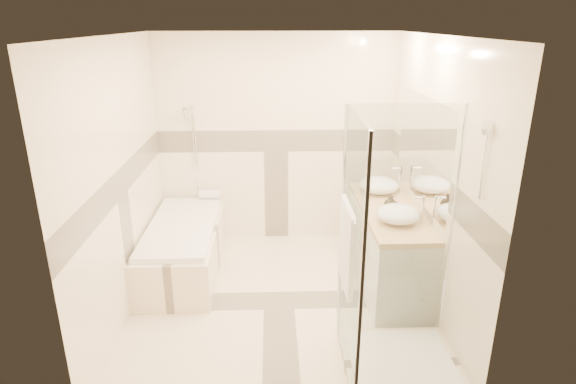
{
  "coord_description": "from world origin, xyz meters",
  "views": [
    {
      "loc": [
        -0.06,
        -4.11,
        2.62
      ],
      "look_at": [
        0.1,
        0.25,
        1.05
      ],
      "focal_mm": 30.0,
      "sensor_mm": 36.0,
      "label": 1
    }
  ],
  "objects_px": {
    "vessel_sink_near": "(379,185)",
    "amenity_bottle_b": "(390,202)",
    "vanity": "(387,246)",
    "vessel_sink_far": "(398,214)",
    "amenity_bottle_a": "(392,204)",
    "bathtub": "(184,245)",
    "shower_enclosure": "(389,311)"
  },
  "relations": [
    {
      "from": "vessel_sink_near",
      "to": "amenity_bottle_b",
      "type": "xyz_separation_m",
      "value": [
        0.0,
        -0.5,
        -0.0
      ]
    },
    {
      "from": "vanity",
      "to": "amenity_bottle_b",
      "type": "height_order",
      "value": "amenity_bottle_b"
    },
    {
      "from": "vessel_sink_far",
      "to": "amenity_bottle_a",
      "type": "xyz_separation_m",
      "value": [
        0.0,
        0.24,
        0.01
      ]
    },
    {
      "from": "bathtub",
      "to": "vessel_sink_far",
      "type": "height_order",
      "value": "vessel_sink_far"
    },
    {
      "from": "bathtub",
      "to": "shower_enclosure",
      "type": "distance_m",
      "value": 2.47
    },
    {
      "from": "shower_enclosure",
      "to": "vessel_sink_far",
      "type": "height_order",
      "value": "shower_enclosure"
    },
    {
      "from": "vanity",
      "to": "vessel_sink_far",
      "type": "height_order",
      "value": "vessel_sink_far"
    },
    {
      "from": "vanity",
      "to": "amenity_bottle_a",
      "type": "bearing_deg",
      "value": -100.45
    },
    {
      "from": "bathtub",
      "to": "vanity",
      "type": "height_order",
      "value": "vanity"
    },
    {
      "from": "vessel_sink_near",
      "to": "amenity_bottle_a",
      "type": "relative_size",
      "value": 2.4
    },
    {
      "from": "amenity_bottle_a",
      "to": "amenity_bottle_b",
      "type": "height_order",
      "value": "amenity_bottle_a"
    },
    {
      "from": "amenity_bottle_b",
      "to": "shower_enclosure",
      "type": "bearing_deg",
      "value": -102.52
    },
    {
      "from": "bathtub",
      "to": "shower_enclosure",
      "type": "xyz_separation_m",
      "value": [
        1.86,
        -1.62,
        0.2
      ]
    },
    {
      "from": "shower_enclosure",
      "to": "vessel_sink_near",
      "type": "bearing_deg",
      "value": 81.04
    },
    {
      "from": "amenity_bottle_a",
      "to": "amenity_bottle_b",
      "type": "distance_m",
      "value": 0.07
    },
    {
      "from": "bathtub",
      "to": "vessel_sink_far",
      "type": "bearing_deg",
      "value": -18.16
    },
    {
      "from": "vanity",
      "to": "vessel_sink_near",
      "type": "distance_m",
      "value": 0.68
    },
    {
      "from": "amenity_bottle_a",
      "to": "amenity_bottle_b",
      "type": "bearing_deg",
      "value": 90.0
    },
    {
      "from": "bathtub",
      "to": "vessel_sink_near",
      "type": "xyz_separation_m",
      "value": [
        2.13,
        0.11,
        0.63
      ]
    },
    {
      "from": "shower_enclosure",
      "to": "amenity_bottle_b",
      "type": "height_order",
      "value": "shower_enclosure"
    },
    {
      "from": "amenity_bottle_b",
      "to": "vessel_sink_far",
      "type": "bearing_deg",
      "value": -90.0
    },
    {
      "from": "vanity",
      "to": "vessel_sink_near",
      "type": "relative_size",
      "value": 3.91
    },
    {
      "from": "vanity",
      "to": "amenity_bottle_b",
      "type": "bearing_deg",
      "value": -115.27
    },
    {
      "from": "vessel_sink_far",
      "to": "vanity",
      "type": "bearing_deg",
      "value": 86.72
    },
    {
      "from": "amenity_bottle_a",
      "to": "bathtub",
      "type": "bearing_deg",
      "value": 167.86
    },
    {
      "from": "bathtub",
      "to": "vessel_sink_near",
      "type": "relative_size",
      "value": 4.11
    },
    {
      "from": "bathtub",
      "to": "shower_enclosure",
      "type": "height_order",
      "value": "shower_enclosure"
    },
    {
      "from": "vessel_sink_near",
      "to": "amenity_bottle_b",
      "type": "height_order",
      "value": "vessel_sink_near"
    },
    {
      "from": "shower_enclosure",
      "to": "vessel_sink_near",
      "type": "distance_m",
      "value": 1.8
    },
    {
      "from": "bathtub",
      "to": "amenity_bottle_a",
      "type": "xyz_separation_m",
      "value": [
        2.13,
        -0.46,
        0.63
      ]
    },
    {
      "from": "bathtub",
      "to": "amenity_bottle_a",
      "type": "bearing_deg",
      "value": -12.14
    },
    {
      "from": "bathtub",
      "to": "amenity_bottle_b",
      "type": "height_order",
      "value": "amenity_bottle_b"
    }
  ]
}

